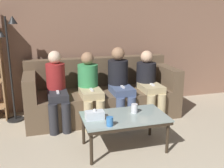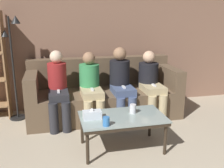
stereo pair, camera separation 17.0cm
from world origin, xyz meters
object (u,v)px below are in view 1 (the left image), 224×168
(couch, at_px, (102,95))
(seated_person_right_end, at_px, (149,81))
(cup_near_left, at_px, (110,121))
(seated_person_mid_left, at_px, (90,86))
(standing_lamp, at_px, (10,58))
(tissue_box, at_px, (95,115))
(seated_person_left_end, at_px, (57,88))
(cup_near_right, at_px, (134,108))
(seated_person_mid_right, at_px, (120,81))
(coffee_table, at_px, (124,119))

(couch, bearing_deg, seated_person_right_end, -17.39)
(cup_near_left, bearing_deg, seated_person_mid_left, 89.67)
(standing_lamp, distance_m, seated_person_right_end, 2.19)
(seated_person_right_end, bearing_deg, tissue_box, -139.46)
(couch, height_order, seated_person_mid_left, seated_person_mid_left)
(seated_person_left_end, xyz_separation_m, seated_person_right_end, (1.48, 0.01, -0.01))
(cup_near_right, xyz_separation_m, seated_person_mid_right, (0.09, 0.90, 0.12))
(coffee_table, bearing_deg, cup_near_left, -137.46)
(seated_person_left_end, distance_m, seated_person_right_end, 1.48)
(tissue_box, relative_size, seated_person_right_end, 0.21)
(cup_near_left, relative_size, seated_person_mid_left, 0.10)
(seated_person_mid_right, bearing_deg, seated_person_mid_left, -177.54)
(seated_person_left_end, distance_m, seated_person_mid_right, 0.99)
(couch, xyz_separation_m, seated_person_left_end, (-0.74, -0.24, 0.26))
(standing_lamp, bearing_deg, couch, -6.32)
(cup_near_left, distance_m, tissue_box, 0.26)
(couch, relative_size, cup_near_right, 21.00)
(seated_person_left_end, bearing_deg, coffee_table, -52.38)
(tissue_box, relative_size, seated_person_left_end, 0.20)
(standing_lamp, xyz_separation_m, seated_person_mid_left, (1.13, -0.39, -0.41))
(coffee_table, relative_size, tissue_box, 4.74)
(seated_person_mid_left, height_order, seated_person_right_end, seated_person_mid_left)
(couch, relative_size, cup_near_left, 23.28)
(cup_near_right, height_order, tissue_box, tissue_box)
(couch, height_order, cup_near_left, couch)
(seated_person_right_end, bearing_deg, couch, 162.61)
(standing_lamp, height_order, seated_person_mid_left, standing_lamp)
(standing_lamp, xyz_separation_m, seated_person_left_end, (0.64, -0.39, -0.40))
(seated_person_mid_left, bearing_deg, couch, 44.05)
(coffee_table, xyz_separation_m, seated_person_left_end, (-0.73, 0.95, 0.20))
(tissue_box, distance_m, seated_person_mid_left, 0.96)
(cup_near_left, xyz_separation_m, cup_near_right, (0.41, 0.30, 0.01))
(coffee_table, distance_m, cup_near_left, 0.35)
(couch, xyz_separation_m, tissue_box, (-0.38, -1.18, 0.15))
(coffee_table, relative_size, seated_person_right_end, 0.97)
(cup_near_right, bearing_deg, coffee_table, -156.13)
(seated_person_mid_left, xyz_separation_m, seated_person_right_end, (0.98, 0.01, -0.00))
(cup_near_right, height_order, seated_person_right_end, seated_person_right_end)
(coffee_table, relative_size, cup_near_left, 9.99)
(tissue_box, xyz_separation_m, seated_person_left_end, (-0.36, 0.95, 0.10))
(coffee_table, bearing_deg, seated_person_left_end, 127.62)
(cup_near_left, bearing_deg, seated_person_mid_right, 67.43)
(couch, xyz_separation_m, standing_lamp, (-1.38, 0.15, 0.66))
(cup_near_left, relative_size, seated_person_mid_right, 0.09)
(seated_person_left_end, xyz_separation_m, seated_person_mid_left, (0.49, -0.00, -0.01))
(coffee_table, bearing_deg, seated_person_mid_left, 104.29)
(couch, relative_size, seated_person_mid_right, 2.12)
(coffee_table, height_order, seated_person_mid_left, seated_person_mid_left)
(cup_near_left, relative_size, standing_lamp, 0.06)
(seated_person_left_end, bearing_deg, seated_person_right_end, 0.20)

